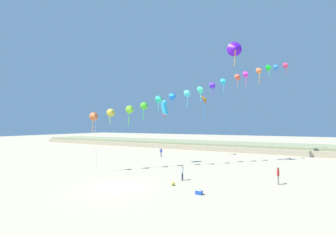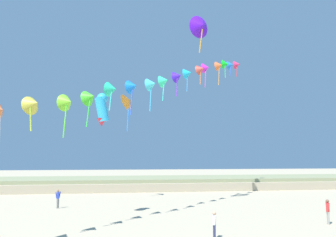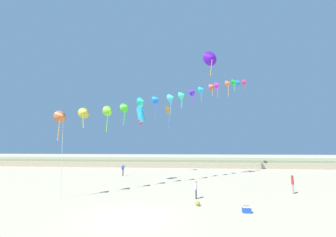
{
  "view_description": "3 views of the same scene",
  "coord_description": "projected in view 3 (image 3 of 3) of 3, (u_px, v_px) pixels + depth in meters",
  "views": [
    {
      "loc": [
        14.64,
        -16.85,
        6.01
      ],
      "look_at": [
        0.28,
        9.79,
        6.91
      ],
      "focal_mm": 24.0,
      "sensor_mm": 36.0,
      "label": 1
    },
    {
      "loc": [
        -1.68,
        -15.22,
        4.77
      ],
      "look_at": [
        2.85,
        13.42,
        7.91
      ],
      "focal_mm": 38.0,
      "sensor_mm": 36.0,
      "label": 2
    },
    {
      "loc": [
        4.01,
        -14.66,
        4.44
      ],
      "look_at": [
        1.44,
        10.06,
        7.59
      ],
      "focal_mm": 24.0,
      "sensor_mm": 36.0,
      "label": 3
    }
  ],
  "objects": [
    {
      "name": "ground_plane",
      "position": [
        129.0,
        217.0,
        14.32
      ],
      "size": [
        240.0,
        240.0,
        0.0
      ],
      "primitive_type": "plane",
      "color": "tan"
    },
    {
      "name": "dune_ridge",
      "position": [
        175.0,
        162.0,
        53.72
      ],
      "size": [
        120.0,
        13.59,
        1.63
      ],
      "color": "tan",
      "rests_on": "ground"
    },
    {
      "name": "person_near_left",
      "position": [
        123.0,
        169.0,
        34.6
      ],
      "size": [
        0.48,
        0.5,
        1.74
      ],
      "color": "gray",
      "rests_on": "ground"
    },
    {
      "name": "person_near_right",
      "position": [
        196.0,
        188.0,
        19.43
      ],
      "size": [
        0.21,
        0.54,
        1.56
      ],
      "color": "#282D4C",
      "rests_on": "ground"
    },
    {
      "name": "person_mid_center",
      "position": [
        293.0,
        183.0,
        21.48
      ],
      "size": [
        0.24,
        0.61,
        1.75
      ],
      "color": "gray",
      "rests_on": "ground"
    },
    {
      "name": "kite_banner_string",
      "position": [
        188.0,
        93.0,
        31.67
      ],
      "size": [
        23.26,
        25.83,
        17.45
      ],
      "color": "#C36232"
    },
    {
      "name": "large_kite_low_lead",
      "position": [
        169.0,
        110.0,
        40.85
      ],
      "size": [
        2.14,
        2.46,
        4.53
      ],
      "color": "orange"
    },
    {
      "name": "large_kite_mid_trail",
      "position": [
        211.0,
        58.0,
        34.95
      ],
      "size": [
        2.49,
        1.65,
        4.01
      ],
      "color": "#5714D5"
    },
    {
      "name": "large_kite_high_solo",
      "position": [
        141.0,
        114.0,
        29.31
      ],
      "size": [
        1.43,
        1.19,
        2.74
      ],
      "color": "#2CADE8"
    },
    {
      "name": "beach_cooler",
      "position": [
        247.0,
        210.0,
        15.24
      ],
      "size": [
        0.58,
        0.41,
        0.46
      ],
      "color": "blue",
      "rests_on": "ground"
    },
    {
      "name": "beach_ball",
      "position": [
        198.0,
        203.0,
        17.0
      ],
      "size": [
        0.36,
        0.36,
        0.36
      ],
      "color": "orange",
      "rests_on": "ground"
    }
  ]
}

